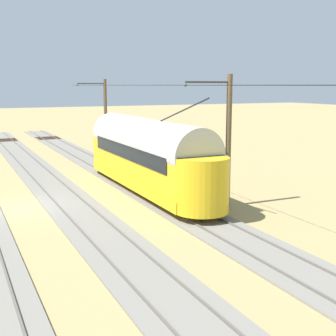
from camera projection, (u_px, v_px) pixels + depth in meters
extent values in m
plane|color=#9E8956|center=(22.00, 208.00, 23.61)|extent=(220.00, 220.00, 0.00)
cube|color=slate|center=(152.00, 193.00, 26.64)|extent=(2.80, 80.00, 0.10)
cube|color=#59544C|center=(140.00, 193.00, 26.32)|extent=(0.07, 80.00, 0.08)
cube|color=#59544C|center=(163.00, 191.00, 26.93)|extent=(0.07, 80.00, 0.08)
cube|color=#47331E|center=(46.00, 137.00, 55.13)|extent=(2.50, 0.24, 0.08)
cube|color=#47331E|center=(47.00, 137.00, 54.55)|extent=(2.50, 0.24, 0.08)
cube|color=#47331E|center=(48.00, 138.00, 53.97)|extent=(2.50, 0.24, 0.08)
cube|color=#47331E|center=(49.00, 139.00, 53.39)|extent=(2.50, 0.24, 0.08)
cube|color=#47331E|center=(50.00, 139.00, 52.81)|extent=(2.50, 0.24, 0.08)
cube|color=slate|center=(68.00, 202.00, 24.62)|extent=(2.80, 80.00, 0.10)
cube|color=#59544C|center=(55.00, 202.00, 24.30)|extent=(0.07, 80.00, 0.08)
cube|color=#59544C|center=(82.00, 199.00, 24.90)|extent=(0.07, 80.00, 0.08)
cube|color=#47331E|center=(4.00, 139.00, 53.10)|extent=(2.50, 0.24, 0.08)
cube|color=#47331E|center=(4.00, 140.00, 52.52)|extent=(2.50, 0.24, 0.08)
cube|color=#47331E|center=(5.00, 140.00, 51.94)|extent=(2.50, 0.24, 0.08)
cube|color=#47331E|center=(5.00, 141.00, 51.37)|extent=(2.50, 0.24, 0.08)
cube|color=#47331E|center=(6.00, 141.00, 50.79)|extent=(2.50, 0.24, 0.08)
cube|color=gold|center=(147.00, 180.00, 27.12)|extent=(2.65, 13.11, 0.55)
cube|color=gold|center=(147.00, 167.00, 26.98)|extent=(2.55, 13.11, 0.95)
cube|color=gold|center=(147.00, 151.00, 26.81)|extent=(2.55, 13.11, 1.05)
cylinder|color=#B7B7B2|center=(147.00, 142.00, 26.72)|extent=(2.65, 12.85, 2.65)
cylinder|color=gold|center=(112.00, 149.00, 32.73)|extent=(2.55, 2.55, 2.55)
cylinder|color=gold|center=(202.00, 185.00, 21.15)|extent=(2.55, 2.55, 2.55)
cube|color=black|center=(106.00, 134.00, 33.56)|extent=(1.63, 0.08, 0.36)
cube|color=black|center=(106.00, 138.00, 33.65)|extent=(1.73, 0.06, 0.80)
cube|color=black|center=(167.00, 149.00, 27.35)|extent=(0.04, 11.01, 0.80)
cube|color=black|center=(126.00, 152.00, 26.26)|extent=(0.04, 11.01, 0.80)
cylinder|color=silver|center=(106.00, 151.00, 33.90)|extent=(0.24, 0.06, 0.24)
cube|color=gray|center=(107.00, 163.00, 34.01)|extent=(1.94, 0.12, 0.20)
cylinder|color=black|center=(182.00, 111.00, 22.35)|extent=(0.07, 5.09, 1.41)
cylinder|color=black|center=(133.00, 170.00, 31.18)|extent=(0.10, 0.76, 0.76)
cylinder|color=black|center=(113.00, 172.00, 30.58)|extent=(0.10, 0.76, 0.76)
cylinder|color=black|center=(191.00, 197.00, 23.71)|extent=(0.10, 0.76, 0.76)
cylinder|color=black|center=(166.00, 199.00, 23.11)|extent=(0.10, 0.76, 0.76)
cylinder|color=brown|center=(106.00, 117.00, 41.56)|extent=(0.28, 0.28, 6.75)
cylinder|color=#2D2D2D|center=(91.00, 83.00, 40.52)|extent=(2.48, 0.10, 0.10)
sphere|color=#334733|center=(77.00, 85.00, 40.02)|extent=(0.16, 0.16, 0.16)
cylinder|color=brown|center=(228.00, 142.00, 23.40)|extent=(0.28, 0.28, 6.75)
cylinder|color=#2D2D2D|center=(208.00, 82.00, 22.35)|extent=(2.48, 0.10, 0.10)
sphere|color=#334733|center=(185.00, 85.00, 21.86)|extent=(0.16, 0.16, 0.16)
cylinder|color=black|center=(91.00, 83.00, 40.52)|extent=(2.48, 0.02, 0.02)
cylinder|color=black|center=(112.00, 156.00, 37.53)|extent=(0.08, 0.08, 1.10)
cylinder|color=red|center=(112.00, 148.00, 37.41)|extent=(0.30, 0.30, 0.03)
cylinder|color=#262626|center=(110.00, 158.00, 37.49)|extent=(0.33, 0.04, 0.54)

